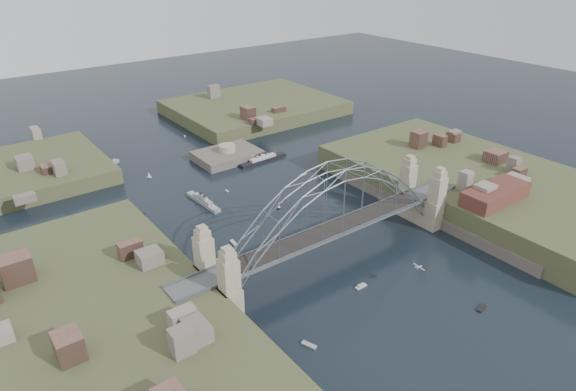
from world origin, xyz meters
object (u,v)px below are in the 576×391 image
Objects in this scene: wharf_shed at (495,194)px; ocean_liner at (263,160)px; fort_island at (228,160)px; naval_cruiser_near at (203,201)px; bridge at (334,214)px; naval_cruiser_far at (105,168)px.

ocean_liner is at bearing 107.20° from wharf_shed.
naval_cruiser_near is at bearing -132.72° from fort_island.
fort_island is 1.16× the size of ocean_liner.
fort_island is 34.39m from naval_cruiser_near.
bridge is 46.23m from wharf_shed.
fort_island is at bearing -23.57° from naval_cruiser_far.
fort_island is 12.88m from ocean_liner.
ocean_liner is (8.87, -9.28, 1.06)m from fort_island.
wharf_shed is 123.09m from naval_cruiser_far.
wharf_shed is at bearing -17.65° from bridge.
naval_cruiser_near is 1.24× the size of naval_cruiser_far.
fort_island is 90.48m from wharf_shed.
fort_island is 41.72m from naval_cruiser_far.
bridge is 5.31× the size of naval_cruiser_near.
bridge reaches higher than wharf_shed.
wharf_shed reaches higher than fort_island.
wharf_shed is at bearing -72.80° from ocean_liner.
naval_cruiser_near is (-11.32, 44.75, -11.59)m from bridge.
ocean_liner is (32.19, 15.98, -0.01)m from naval_cruiser_near.
wharf_shed is 1.56× the size of naval_cruiser_far.
wharf_shed reaches higher than naval_cruiser_far.
bridge reaches higher than ocean_liner.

